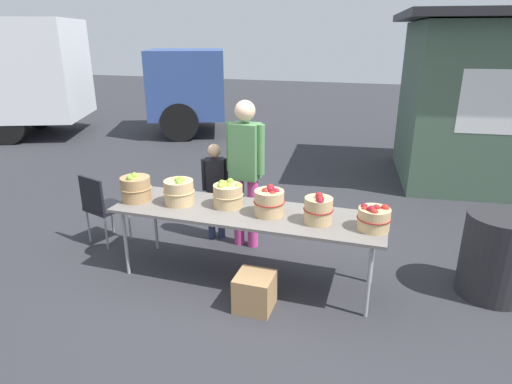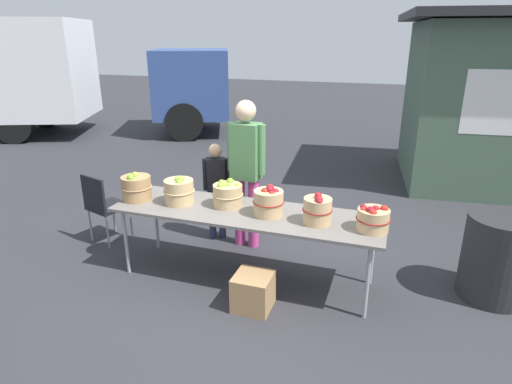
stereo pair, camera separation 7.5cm
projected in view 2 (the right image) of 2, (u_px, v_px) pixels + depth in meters
name	position (u px, v px, depth m)	size (l,w,h in m)	color
ground_plane	(247.00, 277.00, 4.53)	(40.00, 40.00, 0.00)	#2D2D33
market_table	(246.00, 215.00, 4.29)	(2.70, 0.76, 0.75)	slate
apple_basket_green_0	(136.00, 187.00, 4.54)	(0.33, 0.33, 0.30)	#A87F51
apple_basket_green_1	(179.00, 191.00, 4.44)	(0.32, 0.32, 0.30)	tan
apple_basket_green_2	(228.00, 194.00, 4.37)	(0.31, 0.31, 0.28)	tan
apple_basket_red_0	(269.00, 201.00, 4.15)	(0.31, 0.31, 0.30)	tan
apple_basket_red_1	(317.00, 210.00, 3.97)	(0.28, 0.28, 0.30)	tan
apple_basket_red_2	(373.00, 219.00, 3.83)	(0.30, 0.30, 0.24)	tan
vendor_adult	(246.00, 164.00, 4.90)	(0.46, 0.25, 1.73)	#CC3F8C
child_customer	(216.00, 184.00, 5.20)	(0.30, 0.23, 1.20)	#262D4C
box_truck	(44.00, 74.00, 10.57)	(7.94, 4.91, 2.75)	white
food_kiosk	(508.00, 101.00, 7.03)	(3.78, 3.25, 2.74)	#47604C
folding_chair	(103.00, 203.00, 5.15)	(0.50, 0.50, 0.86)	black
trash_barrel	(498.00, 258.00, 4.08)	(0.64, 0.64, 0.83)	#262628
produce_crate	(253.00, 292.00, 3.98)	(0.34, 0.34, 0.34)	#A87F51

